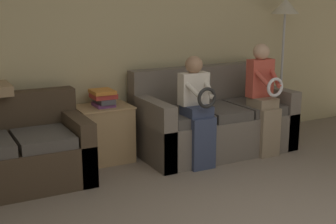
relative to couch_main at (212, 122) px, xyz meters
name	(u,v)px	position (x,y,z in m)	size (l,w,h in m)	color
wall_back	(134,44)	(-0.78, 0.52, 0.93)	(7.27, 0.06, 2.55)	#C6B789
couch_main	(212,122)	(0.00, 0.00, 0.00)	(1.83, 0.94, 0.98)	#70665B
couch_side	(12,154)	(-2.33, -0.01, -0.03)	(1.43, 0.85, 0.87)	#473828
child_left_seated	(198,107)	(-0.45, -0.40, 0.32)	(0.33, 0.38, 1.20)	#384260
child_right_seated	(264,94)	(0.45, -0.39, 0.37)	(0.31, 0.39, 1.29)	gray
side_shelf	(104,133)	(-1.29, 0.23, -0.02)	(0.60, 0.47, 0.63)	tan
book_stack	(103,97)	(-1.29, 0.23, 0.39)	(0.26, 0.30, 0.18)	#7A4284
floor_lamp	(285,18)	(1.22, 0.21, 1.20)	(0.36, 0.36, 1.80)	#2D2B28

